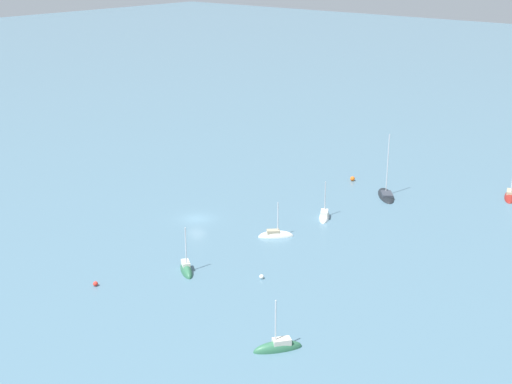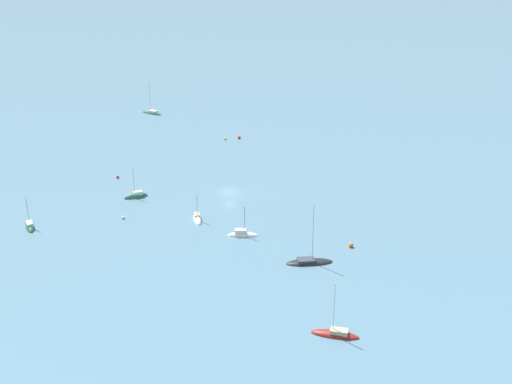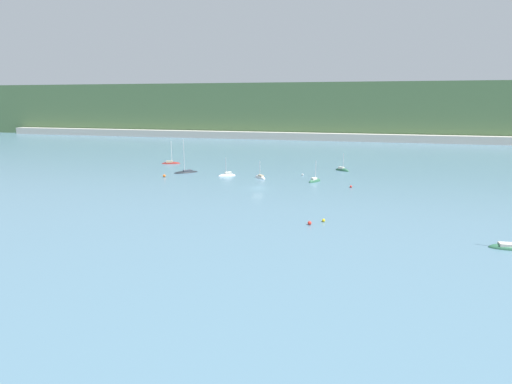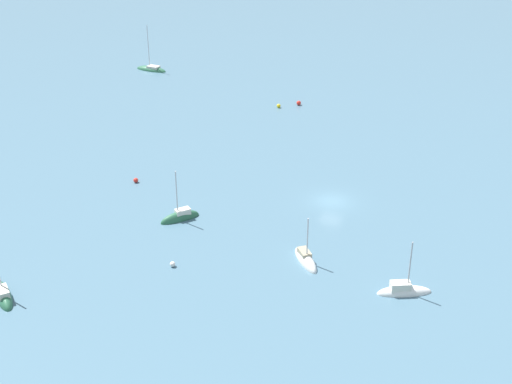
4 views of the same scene
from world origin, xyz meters
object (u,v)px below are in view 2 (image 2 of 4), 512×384
object	(u,v)px
sailboat_3	(136,197)
sailboat_4	(197,219)
mooring_buoy_2	(225,139)
sailboat_0	(30,227)
mooring_buoy_4	(123,217)
sailboat_6	(243,235)
sailboat_5	(309,262)
mooring_buoy_1	(118,177)
sailboat_2	(152,113)
mooring_buoy_0	(351,245)
sailboat_1	(336,335)
mooring_buoy_3	(239,137)

from	to	relation	value
sailboat_3	sailboat_4	distance (m)	16.22
sailboat_3	mooring_buoy_2	xyz separation A→B (m)	(5.28, -37.71, 0.21)
sailboat_0	mooring_buoy_4	xyz separation A→B (m)	(-11.46, -11.66, 0.19)
sailboat_6	sailboat_0	bearing A→B (deg)	176.62
sailboat_5	mooring_buoy_1	bearing A→B (deg)	129.31
sailboat_6	sailboat_2	bearing A→B (deg)	110.99
mooring_buoy_0	mooring_buoy_2	size ratio (longest dim) A/B	1.34
sailboat_5	mooring_buoy_0	xyz separation A→B (m)	(-3.22, -8.59, 0.32)
sailboat_2	mooring_buoy_2	distance (m)	29.97
sailboat_3	sailboat_1	bearing A→B (deg)	103.50
sailboat_1	sailboat_2	distance (m)	110.00
sailboat_2	sailboat_6	size ratio (longest dim) A/B	1.41
sailboat_3	mooring_buoy_0	bearing A→B (deg)	129.29
sailboat_1	mooring_buoy_1	bearing A→B (deg)	-41.57
mooring_buoy_1	mooring_buoy_2	distance (m)	32.53
sailboat_5	mooring_buoy_4	xyz separation A→B (m)	(36.61, 3.69, 0.19)
mooring_buoy_0	sailboat_2	bearing A→B (deg)	-27.72
sailboat_5	sailboat_2	bearing A→B (deg)	107.41
sailboat_1	sailboat_4	xyz separation A→B (m)	(37.69, -19.13, -0.04)
mooring_buoy_1	sailboat_6	bearing A→B (deg)	167.44
mooring_buoy_2	mooring_buoy_4	distance (m)	47.39
sailboat_1	mooring_buoy_2	bearing A→B (deg)	-63.86
mooring_buoy_1	sailboat_1	bearing A→B (deg)	157.60
sailboat_6	mooring_buoy_0	distance (m)	18.72
sailboat_3	sailboat_4	size ratio (longest dim) A/B	1.17
sailboat_0	sailboat_5	distance (m)	50.46
sailboat_4	sailboat_0	bearing A→B (deg)	-95.57
mooring_buoy_1	mooring_buoy_2	bearing A→B (deg)	-98.30
sailboat_1	mooring_buoy_2	world-z (taller)	sailboat_1
sailboat_2	sailboat_5	xyz separation A→B (m)	(-75.47, 49.94, 0.01)
mooring_buoy_2	mooring_buoy_4	size ratio (longest dim) A/B	1.08
sailboat_6	mooring_buoy_4	world-z (taller)	sailboat_6
mooring_buoy_1	sailboat_4	bearing A→B (deg)	164.64
sailboat_0	sailboat_2	world-z (taller)	sailboat_2
mooring_buoy_2	sailboat_4	bearing A→B (deg)	118.55
sailboat_1	sailboat_3	distance (m)	57.70
sailboat_2	mooring_buoy_4	size ratio (longest dim) A/B	15.95
mooring_buoy_0	mooring_buoy_4	bearing A→B (deg)	17.14
sailboat_0	sailboat_2	xyz separation A→B (m)	(27.41, -65.29, -0.01)
sailboat_2	sailboat_4	bearing A→B (deg)	135.80
sailboat_5	mooring_buoy_3	size ratio (longest dim) A/B	15.27
sailboat_6	mooring_buoy_0	bearing A→B (deg)	-11.44
mooring_buoy_3	sailboat_2	bearing A→B (deg)	-8.64
sailboat_1	mooring_buoy_3	size ratio (longest dim) A/B	12.21
sailboat_0	sailboat_6	size ratio (longest dim) A/B	1.04
sailboat_5	sailboat_1	bearing A→B (deg)	-90.32
sailboat_1	mooring_buoy_4	size ratio (longest dim) A/B	15.65
sailboat_0	sailboat_1	bearing A→B (deg)	-145.04
mooring_buoy_1	mooring_buoy_2	world-z (taller)	mooring_buoy_2
mooring_buoy_2	mooring_buoy_3	size ratio (longest dim) A/B	0.84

